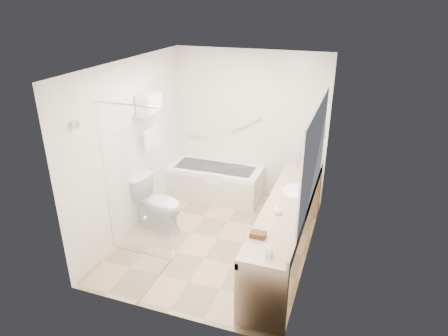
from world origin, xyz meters
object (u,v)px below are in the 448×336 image
(vanity_counter, at_px, (287,217))
(bathtub, at_px, (215,182))
(amenity_basket, at_px, (258,235))
(water_bottle_left, at_px, (300,161))
(toilet, at_px, (158,204))

(vanity_counter, bearing_deg, bathtub, 137.65)
(vanity_counter, distance_m, amenity_basket, 0.92)
(bathtub, relative_size, amenity_basket, 9.42)
(vanity_counter, bearing_deg, amenity_basket, -100.55)
(bathtub, height_order, vanity_counter, vanity_counter)
(vanity_counter, bearing_deg, water_bottle_left, 93.09)
(bathtub, distance_m, water_bottle_left, 1.62)
(amenity_basket, bearing_deg, toilet, 150.73)
(vanity_counter, xyz_separation_m, toilet, (-1.97, 0.15, -0.24))
(bathtub, xyz_separation_m, water_bottle_left, (1.46, -0.19, 0.67))
(toilet, xyz_separation_m, amenity_basket, (1.81, -1.02, 0.48))
(bathtub, xyz_separation_m, amenity_basket, (1.36, -2.26, 0.60))
(bathtub, distance_m, amenity_basket, 2.71)
(vanity_counter, height_order, amenity_basket, vanity_counter)
(toilet, bearing_deg, amenity_basket, -108.49)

